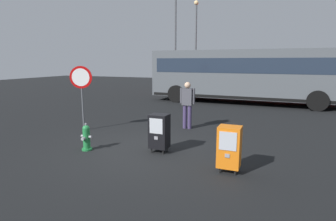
{
  "coord_description": "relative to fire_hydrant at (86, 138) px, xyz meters",
  "views": [
    {
      "loc": [
        3.48,
        -6.49,
        2.39
      ],
      "look_at": [
        0.3,
        1.2,
        0.9
      ],
      "focal_mm": 29.56,
      "sensor_mm": 36.0,
      "label": 1
    }
  ],
  "objects": [
    {
      "name": "bus_near",
      "position": [
        2.79,
        10.44,
        1.36
      ],
      "size": [
        10.55,
        2.94,
        3.0
      ],
      "rotation": [
        0.0,
        0.0,
        -0.02
      ],
      "color": "#4C5156",
      "rests_on": "ground_plane"
    },
    {
      "name": "newspaper_box_secondary",
      "position": [
        3.84,
        -0.04,
        0.22
      ],
      "size": [
        0.48,
        0.42,
        1.02
      ],
      "color": "black",
      "rests_on": "ground_plane"
    },
    {
      "name": "fire_hydrant",
      "position": [
        0.0,
        0.0,
        0.0
      ],
      "size": [
        0.33,
        0.32,
        0.75
      ],
      "color": "#1E7238",
      "rests_on": "ground_plane"
    },
    {
      "name": "ground_plane",
      "position": [
        1.33,
        0.65,
        -0.35
      ],
      "size": [
        60.0,
        60.0,
        0.0
      ],
      "primitive_type": "plane",
      "color": "black"
    },
    {
      "name": "pedestrian",
      "position": [
        1.75,
        3.36,
        0.6
      ],
      "size": [
        0.55,
        0.22,
        1.67
      ],
      "color": "#382D51",
      "rests_on": "ground_plane"
    },
    {
      "name": "stop_sign",
      "position": [
        -1.53,
        1.74,
        1.25
      ],
      "size": [
        0.71,
        0.31,
        2.23
      ],
      "color": "#4C4F54",
      "rests_on": "ground_plane"
    },
    {
      "name": "street_light_near_left",
      "position": [
        -1.09,
        13.57,
        3.47
      ],
      "size": [
        0.32,
        0.32,
        6.54
      ],
      "color": "#4C4F54",
      "rests_on": "ground_plane"
    },
    {
      "name": "street_light_near_right",
      "position": [
        -2.18,
        12.39,
        3.64
      ],
      "size": [
        0.32,
        0.32,
        6.87
      ],
      "color": "#4C4F54",
      "rests_on": "ground_plane"
    },
    {
      "name": "bus_far",
      "position": [
        3.57,
        15.12,
        1.36
      ],
      "size": [
        10.63,
        3.27,
        3.0
      ],
      "rotation": [
        0.0,
        0.0,
        0.06
      ],
      "color": "red",
      "rests_on": "ground_plane"
    },
    {
      "name": "newspaper_box_primary",
      "position": [
        1.89,
        0.61,
        0.22
      ],
      "size": [
        0.48,
        0.42,
        1.02
      ],
      "color": "black",
      "rests_on": "ground_plane"
    }
  ]
}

